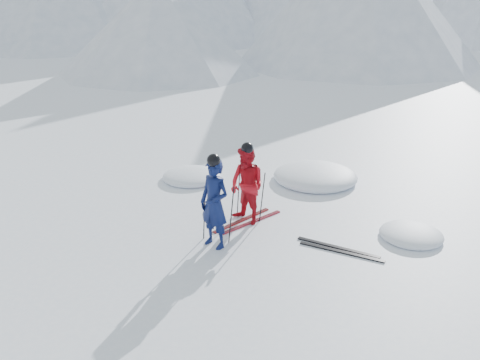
% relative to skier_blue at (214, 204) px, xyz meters
% --- Properties ---
extents(ground, '(160.00, 160.00, 0.00)m').
position_rel_skier_blue_xyz_m(ground, '(1.91, 0.44, -0.91)').
color(ground, white).
rests_on(ground, ground).
extents(skier_blue, '(0.77, 0.62, 1.83)m').
position_rel_skier_blue_xyz_m(skier_blue, '(0.00, 0.00, 0.00)').
color(skier_blue, '#0B1544').
rests_on(skier_blue, ground).
extents(skier_red, '(1.03, 0.94, 1.72)m').
position_rel_skier_blue_xyz_m(skier_red, '(0.19, 1.26, -0.05)').
color(skier_red, '#B80E19').
rests_on(skier_red, ground).
extents(pole_blue_left, '(0.12, 0.09, 1.22)m').
position_rel_skier_blue_xyz_m(pole_blue_left, '(-0.30, 0.15, -0.30)').
color(pole_blue_left, black).
rests_on(pole_blue_left, ground).
extents(pole_blue_right, '(0.12, 0.07, 1.22)m').
position_rel_skier_blue_xyz_m(pole_blue_right, '(0.25, 0.25, -0.30)').
color(pole_blue_right, black).
rests_on(pole_blue_right, ground).
extents(pole_red_left, '(0.12, 0.09, 1.15)m').
position_rel_skier_blue_xyz_m(pole_red_left, '(-0.11, 1.51, -0.34)').
color(pole_red_left, black).
rests_on(pole_red_left, ground).
extents(pole_red_right, '(0.12, 0.08, 1.15)m').
position_rel_skier_blue_xyz_m(pole_red_right, '(0.49, 1.41, -0.34)').
color(pole_red_right, black).
rests_on(pole_red_right, ground).
extents(ski_worn_left, '(0.73, 1.61, 0.03)m').
position_rel_skier_blue_xyz_m(ski_worn_left, '(0.07, 1.26, -0.90)').
color(ski_worn_left, black).
rests_on(ski_worn_left, ground).
extents(ski_worn_right, '(0.83, 1.57, 0.03)m').
position_rel_skier_blue_xyz_m(ski_worn_right, '(0.31, 1.26, -0.90)').
color(ski_worn_right, black).
rests_on(ski_worn_right, ground).
extents(ski_loose_a, '(1.70, 0.29, 0.03)m').
position_rel_skier_blue_xyz_m(ski_loose_a, '(2.32, 0.82, -0.90)').
color(ski_loose_a, black).
rests_on(ski_loose_a, ground).
extents(ski_loose_b, '(1.70, 0.23, 0.03)m').
position_rel_skier_blue_xyz_m(ski_loose_b, '(2.42, 0.67, -0.90)').
color(ski_loose_b, black).
rests_on(ski_loose_b, ground).
extents(snow_lumps, '(9.23, 6.01, 0.49)m').
position_rel_skier_blue_xyz_m(snow_lumps, '(1.14, 3.38, -0.91)').
color(snow_lumps, white).
rests_on(snow_lumps, ground).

